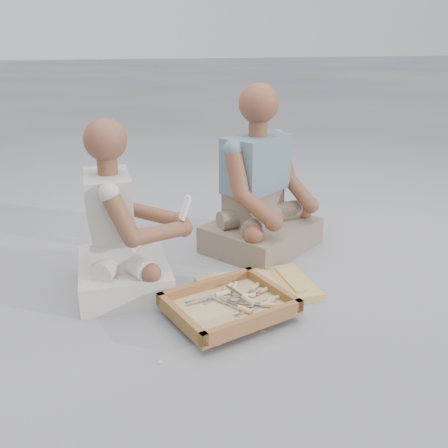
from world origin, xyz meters
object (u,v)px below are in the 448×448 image
object	(u,v)px
carved_panel	(257,288)
tool_tray	(229,306)
companion	(260,196)
craftsman	(120,234)

from	to	relation	value
carved_panel	tool_tray	bearing A→B (deg)	-136.57
companion	craftsman	bearing A→B (deg)	-14.73
carved_panel	tool_tray	distance (m)	0.28
tool_tray	companion	xyz separation A→B (m)	(0.40, 0.71, 0.25)
tool_tray	craftsman	xyz separation A→B (m)	(-0.41, 0.42, 0.22)
craftsman	companion	distance (m)	0.86
tool_tray	craftsman	world-z (taller)	craftsman
tool_tray	companion	distance (m)	0.85
carved_panel	companion	size ratio (longest dim) A/B	0.58
carved_panel	craftsman	size ratio (longest dim) A/B	0.65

